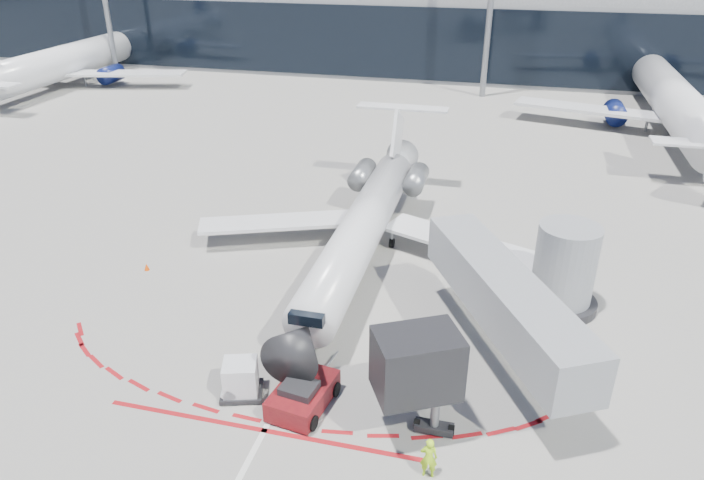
% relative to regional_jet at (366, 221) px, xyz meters
% --- Properties ---
extents(ground, '(260.00, 260.00, 0.00)m').
position_rel_regional_jet_xyz_m(ground, '(-0.52, -4.67, -2.28)').
color(ground, slate).
rests_on(ground, ground).
extents(apron_centerline, '(0.25, 40.00, 0.01)m').
position_rel_regional_jet_xyz_m(apron_centerline, '(-0.52, -2.67, -2.27)').
color(apron_centerline, silver).
rests_on(apron_centerline, ground).
extents(apron_stop_bar, '(14.00, 0.25, 0.01)m').
position_rel_regional_jet_xyz_m(apron_stop_bar, '(-0.52, -16.17, -2.27)').
color(apron_stop_bar, maroon).
rests_on(apron_stop_bar, ground).
extents(terminal_building, '(150.00, 24.15, 24.00)m').
position_rel_regional_jet_xyz_m(terminal_building, '(-0.52, 60.31, 6.25)').
color(terminal_building, '#949799').
rests_on(terminal_building, ground).
extents(jet_bridge, '(10.03, 15.20, 4.90)m').
position_rel_regional_jet_xyz_m(jet_bridge, '(9.27, -7.68, 0.73)').
color(jet_bridge, '#9CA0A5').
rests_on(jet_bridge, ground).
extents(regional_jet, '(22.07, 27.21, 6.81)m').
position_rel_regional_jet_xyz_m(regional_jet, '(0.00, 0.00, 0.00)').
color(regional_jet, silver).
rests_on(regional_jet, ground).
extents(pushback_tug, '(2.66, 5.35, 1.36)m').
position_rel_regional_jet_xyz_m(pushback_tug, '(0.56, -14.34, -1.67)').
color(pushback_tug, '#550C12').
rests_on(pushback_tug, ground).
extents(ramp_worker, '(0.69, 0.49, 1.78)m').
position_rel_regional_jet_xyz_m(ramp_worker, '(6.30, -16.84, -1.38)').
color(ramp_worker, '#B6F81A').
rests_on(ramp_worker, ground).
extents(uld_container, '(2.19, 2.01, 1.70)m').
position_rel_regional_jet_xyz_m(uld_container, '(-2.28, -14.31, -1.44)').
color(uld_container, black).
rests_on(uld_container, ground).
extents(safety_cone_left, '(0.31, 0.31, 0.44)m').
position_rel_regional_jet_xyz_m(safety_cone_left, '(-12.28, -5.29, -2.06)').
color(safety_cone_left, '#DD4304').
rests_on(safety_cone_left, ground).
extents(bg_airliner_0, '(36.30, 38.44, 11.75)m').
position_rel_regional_jet_xyz_m(bg_airliner_0, '(-47.86, 37.35, 3.60)').
color(bg_airliner_0, silver).
rests_on(bg_airliner_0, ground).
extents(bg_airliner_1, '(35.88, 37.99, 11.61)m').
position_rel_regional_jet_xyz_m(bg_airliner_1, '(23.71, 33.58, 3.53)').
color(bg_airliner_1, silver).
rests_on(bg_airliner_1, ground).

